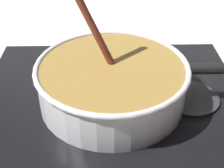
{
  "coord_description": "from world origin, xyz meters",
  "views": [
    {
      "loc": [
        -0.03,
        -0.39,
        0.43
      ],
      "look_at": [
        -0.02,
        0.13,
        0.05
      ],
      "focal_mm": 50.93,
      "sensor_mm": 36.0,
      "label": 1
    }
  ],
  "objects": [
    {
      "name": "ground",
      "position": [
        0.0,
        0.0,
        -0.02
      ],
      "size": [
        2.4,
        1.6,
        0.04
      ],
      "primitive_type": "cube",
      "color": "beige"
    },
    {
      "name": "hob_plate",
      "position": [
        -0.02,
        0.13,
        0.01
      ],
      "size": [
        0.56,
        0.48,
        0.01
      ],
      "primitive_type": "cube",
      "color": "black",
      "rests_on": "ground"
    },
    {
      "name": "burner_ring",
      "position": [
        -0.02,
        0.13,
        0.02
      ],
      "size": [
        0.19,
        0.19,
        0.01
      ],
      "primitive_type": "torus",
      "color": "#592D0C",
      "rests_on": "hob_plate"
    },
    {
      "name": "spare_burner",
      "position": [
        0.15,
        0.13,
        0.01
      ],
      "size": [
        0.12,
        0.12,
        0.01
      ],
      "primitive_type": "cylinder",
      "color": "#262628",
      "rests_on": "hob_plate"
    },
    {
      "name": "cooking_pan",
      "position": [
        -0.02,
        0.13,
        0.06
      ],
      "size": [
        0.48,
        0.31,
        0.33
      ],
      "color": "silver",
      "rests_on": "hob_plate"
    }
  ]
}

